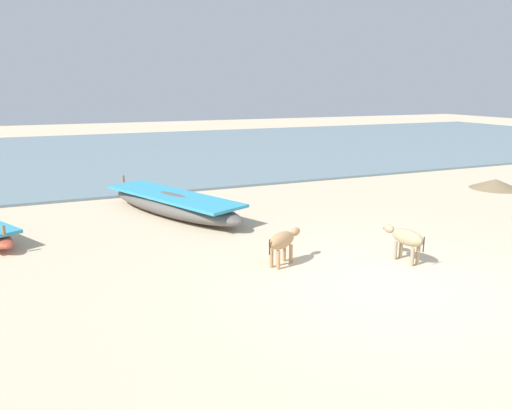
% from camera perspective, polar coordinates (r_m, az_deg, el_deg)
% --- Properties ---
extents(ground, '(80.00, 80.00, 0.00)m').
position_cam_1_polar(ground, '(8.22, 15.81, -9.33)').
color(ground, beige).
extents(sea_water, '(60.00, 20.00, 0.08)m').
position_cam_1_polar(sea_water, '(24.82, -11.40, 6.43)').
color(sea_water, slate).
rests_on(sea_water, ground).
extents(fishing_boat_1, '(3.06, 4.94, 0.75)m').
position_cam_1_polar(fishing_boat_1, '(12.24, -9.97, 0.16)').
color(fishing_boat_1, '#5B5651').
rests_on(fishing_boat_1, ground).
extents(calf_near_tan, '(0.91, 0.64, 0.63)m').
position_cam_1_polar(calf_near_tan, '(8.67, 3.22, -4.36)').
color(calf_near_tan, tan).
rests_on(calf_near_tan, ground).
extents(calf_far_dun, '(0.38, 0.97, 0.63)m').
position_cam_1_polar(calf_far_dun, '(9.25, 17.61, -3.83)').
color(calf_far_dun, tan).
rests_on(calf_far_dun, ground).
extents(debris_pile_1, '(2.20, 2.20, 0.31)m').
position_cam_1_polar(debris_pile_1, '(17.12, 26.84, 2.29)').
color(debris_pile_1, '#7A6647').
rests_on(debris_pile_1, ground).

